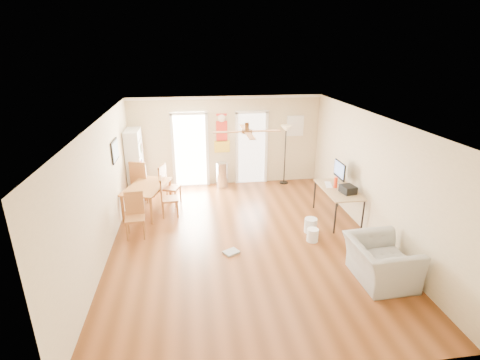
{
  "coord_description": "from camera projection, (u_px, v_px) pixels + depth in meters",
  "views": [
    {
      "loc": [
        -1.04,
        -6.77,
        3.9
      ],
      "look_at": [
        0.0,
        0.6,
        1.15
      ],
      "focal_mm": 27.14,
      "sensor_mm": 36.0,
      "label": 1
    }
  ],
  "objects": [
    {
      "name": "dining_chair_right_a",
      "position": [
        170.0,
        186.0,
        9.34
      ],
      "size": [
        0.55,
        0.55,
        1.05
      ],
      "primitive_type": null,
      "rotation": [
        0.0,
        0.0,
        1.25
      ],
      "color": "#A86A36",
      "rests_on": "floor"
    },
    {
      "name": "ceiling_fan",
      "position": [
        247.0,
        131.0,
        6.65
      ],
      "size": [
        1.24,
        1.24,
        0.2
      ],
      "primitive_type": null,
      "color": "#593819",
      "rests_on": "ceiling"
    },
    {
      "name": "keyboard",
      "position": [
        329.0,
        185.0,
        8.69
      ],
      "size": [
        0.23,
        0.45,
        0.02
      ],
      "primitive_type": "cube",
      "rotation": [
        0.0,
        0.0,
        -0.24
      ],
      "color": "silver",
      "rests_on": "computer_desk"
    },
    {
      "name": "kitchen_doorway",
      "position": [
        190.0,
        151.0,
        10.51
      ],
      "size": [
        0.9,
        0.1,
        2.1
      ],
      "primitive_type": null,
      "color": "white",
      "rests_on": "wall_back"
    },
    {
      "name": "dining_chair_right_b",
      "position": [
        169.0,
        197.0,
        8.73
      ],
      "size": [
        0.43,
        0.43,
        0.98
      ],
      "primitive_type": null,
      "rotation": [
        0.0,
        0.0,
        1.64
      ],
      "color": "olive",
      "rests_on": "floor"
    },
    {
      "name": "ac_grille",
      "position": [
        295.0,
        126.0,
        10.68
      ],
      "size": [
        0.5,
        0.04,
        0.6
      ],
      "primitive_type": "cube",
      "color": "white",
      "rests_on": "wall_back"
    },
    {
      "name": "wastebasket_b",
      "position": [
        311.0,
        225.0,
        8.05
      ],
      "size": [
        0.31,
        0.31,
        0.32
      ],
      "primitive_type": "cylinder",
      "rotation": [
        0.0,
        0.0,
        0.11
      ],
      "color": "silver",
      "rests_on": "floor"
    },
    {
      "name": "wall_back",
      "position": [
        226.0,
        141.0,
        10.57
      ],
      "size": [
        5.5,
        0.04,
        2.6
      ],
      "primitive_type": null,
      "color": "beige",
      "rests_on": "floor"
    },
    {
      "name": "dining_chair_near",
      "position": [
        135.0,
        216.0,
        7.74
      ],
      "size": [
        0.43,
        0.43,
        0.98
      ],
      "primitive_type": null,
      "rotation": [
        0.0,
        0.0,
        0.07
      ],
      "color": "#AB6737",
      "rests_on": "floor"
    },
    {
      "name": "wall_decal",
      "position": [
        222.0,
        133.0,
        10.45
      ],
      "size": [
        0.46,
        0.03,
        1.1
      ],
      "primitive_type": "cube",
      "color": "red",
      "rests_on": "wall_back"
    },
    {
      "name": "imac",
      "position": [
        339.0,
        173.0,
        8.69
      ],
      "size": [
        0.24,
        0.59,
        0.55
      ],
      "primitive_type": null,
      "rotation": [
        0.0,
        0.0,
        -0.27
      ],
      "color": "black",
      "rests_on": "computer_desk"
    },
    {
      "name": "dining_chair_far",
      "position": [
        143.0,
        180.0,
        9.63
      ],
      "size": [
        0.58,
        0.58,
        1.11
      ],
      "primitive_type": null,
      "rotation": [
        0.0,
        0.0,
        2.8
      ],
      "color": "#965C30",
      "rests_on": "floor"
    },
    {
      "name": "wall_left",
      "position": [
        103.0,
        190.0,
        6.96
      ],
      "size": [
        0.04,
        7.0,
        2.6
      ],
      "primitive_type": null,
      "color": "beige",
      "rests_on": "floor"
    },
    {
      "name": "trash_can",
      "position": [
        222.0,
        175.0,
        10.59
      ],
      "size": [
        0.38,
        0.38,
        0.74
      ],
      "primitive_type": "cylinder",
      "rotation": [
        0.0,
        0.0,
        0.12
      ],
      "color": "#BBBBBE",
      "rests_on": "floor"
    },
    {
      "name": "bathroom_doorway",
      "position": [
        251.0,
        149.0,
        10.74
      ],
      "size": [
        0.8,
        0.1,
        2.1
      ],
      "primitive_type": null,
      "color": "white",
      "rests_on": "wall_back"
    },
    {
      "name": "wastebasket_a",
      "position": [
        313.0,
        235.0,
        7.68
      ],
      "size": [
        0.3,
        0.3,
        0.28
      ],
      "primitive_type": "cylinder",
      "rotation": [
        0.0,
        0.0,
        -0.27
      ],
      "color": "white",
      "rests_on": "floor"
    },
    {
      "name": "framed_poster",
      "position": [
        115.0,
        151.0,
        8.13
      ],
      "size": [
        0.04,
        0.66,
        0.48
      ],
      "primitive_type": "cube",
      "color": "black",
      "rests_on": "wall_left"
    },
    {
      "name": "wall_front",
      "position": [
        291.0,
        292.0,
        4.07
      ],
      "size": [
        5.5,
        0.04,
        2.6
      ],
      "primitive_type": null,
      "color": "beige",
      "rests_on": "floor"
    },
    {
      "name": "printer",
      "position": [
        348.0,
        189.0,
        8.21
      ],
      "size": [
        0.34,
        0.38,
        0.17
      ],
      "primitive_type": "cube",
      "rotation": [
        0.0,
        0.0,
        0.18
      ],
      "color": "black",
      "rests_on": "computer_desk"
    },
    {
      "name": "torchiere_lamp",
      "position": [
        285.0,
        155.0,
        10.71
      ],
      "size": [
        0.39,
        0.39,
        1.77
      ],
      "primitive_type": null,
      "rotation": [
        0.0,
        0.0,
        -0.21
      ],
      "color": "black",
      "rests_on": "floor"
    },
    {
      "name": "ceiling",
      "position": [
        244.0,
        119.0,
        6.87
      ],
      "size": [
        5.5,
        7.0,
        0.0
      ],
      "primitive_type": null,
      "color": "silver",
      "rests_on": "floor"
    },
    {
      "name": "floor",
      "position": [
        244.0,
        240.0,
        7.77
      ],
      "size": [
        7.0,
        7.0,
        0.0
      ],
      "primitive_type": "plane",
      "color": "brown",
      "rests_on": "ground"
    },
    {
      "name": "wall_right",
      "position": [
        372.0,
        177.0,
        7.68
      ],
      "size": [
        0.04,
        7.0,
        2.6
      ],
      "primitive_type": null,
      "color": "beige",
      "rests_on": "floor"
    },
    {
      "name": "crown_molding",
      "position": [
        244.0,
        121.0,
        6.89
      ],
      "size": [
        5.5,
        7.0,
        0.08
      ],
      "primitive_type": null,
      "color": "white",
      "rests_on": "wall_back"
    },
    {
      "name": "floor_cloth",
      "position": [
        231.0,
        252.0,
        7.27
      ],
      "size": [
        0.36,
        0.34,
        0.04
      ],
      "primitive_type": "cube",
      "rotation": [
        0.0,
        0.0,
        0.52
      ],
      "color": "gray",
      "rests_on": "floor"
    },
    {
      "name": "armchair",
      "position": [
        380.0,
        261.0,
        6.32
      ],
      "size": [
        1.03,
        1.17,
        0.74
      ],
      "primitive_type": "imported",
      "rotation": [
        0.0,
        0.0,
        1.6
      ],
      "color": "#9C9C97",
      "rests_on": "floor"
    },
    {
      "name": "dining_table",
      "position": [
        148.0,
        199.0,
        9.0
      ],
      "size": [
        1.21,
        1.57,
        0.69
      ],
      "primitive_type": null,
      "rotation": [
        0.0,
        0.0,
        -0.31
      ],
      "color": "#A86E36",
      "rests_on": "floor"
    },
    {
      "name": "computer_desk",
      "position": [
        337.0,
        204.0,
        8.59
      ],
      "size": [
        0.72,
        1.44,
        0.77
      ],
      "primitive_type": null,
      "color": "tan",
      "rests_on": "floor"
    },
    {
      "name": "orange_bottle",
      "position": [
        336.0,
        182.0,
        8.5
      ],
      "size": [
        0.1,
        0.1,
        0.26
      ],
      "primitive_type": "cylinder",
      "rotation": [
        0.0,
        0.0,
        -0.13
      ],
      "color": "red",
      "rests_on": "computer_desk"
    },
    {
      "name": "bookshelf",
      "position": [
        135.0,
        163.0,
        9.81
      ],
      "size": [
        0.59,
        0.9,
        1.84
      ],
      "primitive_type": null,
      "rotation": [
        0.0,
        0.0,
        0.3
      ],
      "color": "silver",
      "rests_on": "floor"
    }
  ]
}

